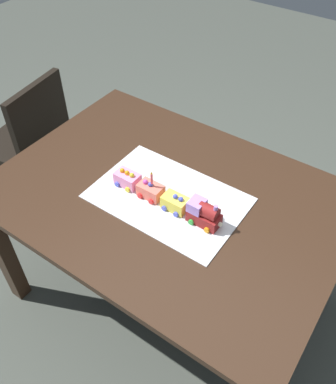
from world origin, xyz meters
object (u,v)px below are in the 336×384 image
at_px(cake_locomotive, 204,214).
at_px(cake_car_tanker_coral, 151,190).
at_px(dining_table, 168,212).
at_px(chair, 31,142).
at_px(birthday_candle, 152,178).
at_px(cake_car_gondola_bubblegum, 128,179).
at_px(cake_car_caboose_lemon, 175,203).

bearing_deg(cake_locomotive, cake_car_tanker_coral, 0.00).
distance_m(dining_table, chair, 1.05).
bearing_deg(cake_car_tanker_coral, dining_table, -135.63).
relative_size(cake_locomotive, cake_car_tanker_coral, 1.40).
xyz_separation_m(chair, birthday_candle, (-0.99, 0.17, 0.37)).
height_order(dining_table, cake_locomotive, cake_locomotive).
distance_m(dining_table, cake_car_gondola_bubblegum, 0.22).
bearing_deg(cake_car_gondola_bubblegum, birthday_candle, -180.00).
bearing_deg(cake_car_tanker_coral, birthday_candle, -180.00).
bearing_deg(cake_car_caboose_lemon, chair, -8.74).
bearing_deg(cake_car_tanker_coral, cake_locomotive, -180.00).
bearing_deg(birthday_candle, cake_car_caboose_lemon, 180.00).
relative_size(chair, birthday_candle, 13.98).
distance_m(dining_table, cake_car_tanker_coral, 0.16).
height_order(cake_car_tanker_coral, cake_car_gondola_bubblegum, same).
bearing_deg(dining_table, birthday_candle, 49.21).
bearing_deg(cake_car_tanker_coral, cake_car_gondola_bubblegum, 0.00).
xyz_separation_m(cake_car_tanker_coral, cake_car_gondola_bubblegum, (0.12, 0.00, 0.00)).
relative_size(cake_car_caboose_lemon, cake_car_tanker_coral, 1.00).
bearing_deg(birthday_candle, cake_locomotive, 180.00).
height_order(cake_car_gondola_bubblegum, birthday_candle, birthday_candle).
relative_size(dining_table, cake_car_caboose_lemon, 14.00).
bearing_deg(cake_car_caboose_lemon, cake_car_tanker_coral, 0.00).
xyz_separation_m(dining_table, cake_car_tanker_coral, (0.05, 0.05, 0.14)).
height_order(dining_table, birthday_candle, birthday_candle).
height_order(chair, cake_car_gondola_bubblegum, chair).
distance_m(dining_table, cake_car_caboose_lemon, 0.16).
bearing_deg(cake_car_tanker_coral, cake_car_caboose_lemon, 180.00).
bearing_deg(cake_locomotive, birthday_candle, -0.00).
relative_size(dining_table, chair, 1.63).
distance_m(cake_car_tanker_coral, cake_car_gondola_bubblegum, 0.12).
relative_size(dining_table, cake_locomotive, 10.00).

